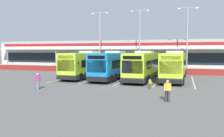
# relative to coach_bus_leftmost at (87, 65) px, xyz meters

# --- Properties ---
(ground_plane) EXTENTS (200.00, 200.00, 0.00)m
(ground_plane) POSITION_rel_coach_bus_leftmost_xyz_m (6.05, -6.46, -1.79)
(ground_plane) COLOR #605E5B
(terminal_building) EXTENTS (70.00, 13.00, 6.00)m
(terminal_building) POSITION_rel_coach_bus_leftmost_xyz_m (6.05, 20.45, 1.23)
(terminal_building) COLOR beige
(terminal_building) RESTS_ON ground
(red_barrier_wall) EXTENTS (60.00, 0.40, 1.10)m
(red_barrier_wall) POSITION_rel_coach_bus_leftmost_xyz_m (6.05, 8.04, -1.23)
(red_barrier_wall) COLOR maroon
(red_barrier_wall) RESTS_ON ground
(coach_bus_leftmost) EXTENTS (3.18, 12.22, 3.78)m
(coach_bus_leftmost) POSITION_rel_coach_bus_leftmost_xyz_m (0.00, 0.00, 0.00)
(coach_bus_leftmost) COLOR #B7DB2D
(coach_bus_leftmost) RESTS_ON ground
(coach_bus_left_centre) EXTENTS (3.18, 12.22, 3.78)m
(coach_bus_left_centre) POSITION_rel_coach_bus_leftmost_xyz_m (4.12, -0.61, 0.00)
(coach_bus_left_centre) COLOR #1972B7
(coach_bus_left_centre) RESTS_ON ground
(coach_bus_centre) EXTENTS (3.18, 12.22, 3.78)m
(coach_bus_centre) POSITION_rel_coach_bus_leftmost_xyz_m (8.19, -0.61, 0.00)
(coach_bus_centre) COLOR #B7DB2D
(coach_bus_centre) RESTS_ON ground
(coach_bus_right_centre) EXTENTS (3.18, 12.22, 3.78)m
(coach_bus_right_centre) POSITION_rel_coach_bus_leftmost_xyz_m (12.14, 0.20, 0.00)
(coach_bus_right_centre) COLOR #B7DB2D
(coach_bus_right_centre) RESTS_ON ground
(bay_stripe_far_west) EXTENTS (0.14, 13.00, 0.01)m
(bay_stripe_far_west) POSITION_rel_coach_bus_leftmost_xyz_m (-2.35, -0.46, -1.78)
(bay_stripe_far_west) COLOR silver
(bay_stripe_far_west) RESTS_ON ground
(bay_stripe_west) EXTENTS (0.14, 13.00, 0.01)m
(bay_stripe_west) POSITION_rel_coach_bus_leftmost_xyz_m (1.85, -0.46, -1.78)
(bay_stripe_west) COLOR silver
(bay_stripe_west) RESTS_ON ground
(bay_stripe_mid_west) EXTENTS (0.14, 13.00, 0.01)m
(bay_stripe_mid_west) POSITION_rel_coach_bus_leftmost_xyz_m (6.05, -0.46, -1.78)
(bay_stripe_mid_west) COLOR silver
(bay_stripe_mid_west) RESTS_ON ground
(bay_stripe_centre) EXTENTS (0.14, 13.00, 0.01)m
(bay_stripe_centre) POSITION_rel_coach_bus_leftmost_xyz_m (10.25, -0.46, -1.78)
(bay_stripe_centre) COLOR silver
(bay_stripe_centre) RESTS_ON ground
(bay_stripe_mid_east) EXTENTS (0.14, 13.00, 0.01)m
(bay_stripe_mid_east) POSITION_rel_coach_bus_leftmost_xyz_m (14.45, -0.46, -1.78)
(bay_stripe_mid_east) COLOR silver
(bay_stripe_mid_east) RESTS_ON ground
(pedestrian_in_dark_coat) EXTENTS (0.54, 0.29, 1.62)m
(pedestrian_in_dark_coat) POSITION_rel_coach_bus_leftmost_xyz_m (-0.28, -11.60, -0.91)
(pedestrian_in_dark_coat) COLOR slate
(pedestrian_in_dark_coat) RESTS_ON ground
(pedestrian_child) EXTENTS (0.30, 0.26, 1.00)m
(pedestrian_child) POSITION_rel_coach_bus_leftmost_xyz_m (10.13, -8.06, -1.24)
(pedestrian_child) COLOR #4C4238
(pedestrian_child) RESTS_ON ground
(pedestrian_near_bin) EXTENTS (0.53, 0.33, 1.62)m
(pedestrian_near_bin) POSITION_rel_coach_bus_leftmost_xyz_m (12.18, -13.59, -0.91)
(pedestrian_near_bin) COLOR #33333D
(pedestrian_near_bin) RESTS_ON ground
(lamp_post_west) EXTENTS (3.24, 0.28, 11.00)m
(lamp_post_west) POSITION_rel_coach_bus_leftmost_xyz_m (-1.78, 10.37, 4.50)
(lamp_post_west) COLOR #9E9EA3
(lamp_post_west) RESTS_ON ground
(lamp_post_centre) EXTENTS (3.24, 0.28, 11.00)m
(lamp_post_centre) POSITION_rel_coach_bus_leftmost_xyz_m (5.78, 10.03, 4.50)
(lamp_post_centre) COLOR #9E9EA3
(lamp_post_centre) RESTS_ON ground
(lamp_post_east) EXTENTS (3.24, 0.28, 11.00)m
(lamp_post_east) POSITION_rel_coach_bus_leftmost_xyz_m (13.76, 9.93, 4.50)
(lamp_post_east) COLOR #9E9EA3
(lamp_post_east) RESTS_ON ground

